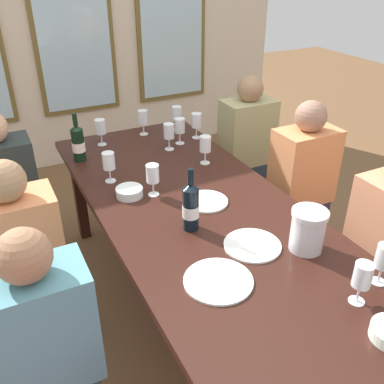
% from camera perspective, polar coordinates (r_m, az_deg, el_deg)
% --- Properties ---
extents(ground_plane, '(12.00, 12.00, 0.00)m').
position_cam_1_polar(ground_plane, '(2.56, 2.15, -17.66)').
color(ground_plane, brown).
extents(back_wall_with_windows, '(4.16, 0.10, 2.90)m').
position_cam_1_polar(back_wall_with_windows, '(4.20, -15.93, 22.65)').
color(back_wall_with_windows, beige).
rests_on(back_wall_with_windows, ground).
extents(dining_table, '(0.96, 2.63, 0.74)m').
position_cam_1_polar(dining_table, '(2.12, 2.49, -5.13)').
color(dining_table, '#321711').
rests_on(dining_table, ground).
extents(white_plate_0, '(0.28, 0.28, 0.01)m').
position_cam_1_polar(white_plate_0, '(1.73, 3.49, -11.61)').
color(white_plate_0, white).
rests_on(white_plate_0, dining_table).
extents(white_plate_1, '(0.25, 0.25, 0.01)m').
position_cam_1_polar(white_plate_1, '(1.92, 7.97, -6.98)').
color(white_plate_1, white).
rests_on(white_plate_1, dining_table).
extents(white_plate_2, '(0.23, 0.23, 0.01)m').
position_cam_1_polar(white_plate_2, '(2.22, 1.86, -1.24)').
color(white_plate_2, white).
rests_on(white_plate_2, dining_table).
extents(metal_pitcher, '(0.16, 0.16, 0.19)m').
position_cam_1_polar(metal_pitcher, '(1.90, 15.03, -4.86)').
color(metal_pitcher, silver).
rests_on(metal_pitcher, dining_table).
extents(wine_bottle_0, '(0.08, 0.08, 0.31)m').
position_cam_1_polar(wine_bottle_0, '(1.96, -0.17, -1.94)').
color(wine_bottle_0, black).
rests_on(wine_bottle_0, dining_table).
extents(wine_bottle_1, '(0.08, 0.08, 0.30)m').
position_cam_1_polar(wine_bottle_1, '(2.71, -14.80, 6.25)').
color(wine_bottle_1, black).
rests_on(wine_bottle_1, dining_table).
extents(tasting_bowl_0, '(0.14, 0.14, 0.05)m').
position_cam_1_polar(tasting_bowl_0, '(2.29, -8.27, -0.01)').
color(tasting_bowl_0, white).
rests_on(tasting_bowl_0, dining_table).
extents(wine_glass_0, '(0.07, 0.07, 0.17)m').
position_cam_1_polar(wine_glass_0, '(1.68, 21.60, -10.29)').
color(wine_glass_0, white).
rests_on(wine_glass_0, dining_table).
extents(wine_glass_1, '(0.07, 0.07, 0.17)m').
position_cam_1_polar(wine_glass_1, '(2.41, -10.95, 3.96)').
color(wine_glass_1, white).
rests_on(wine_glass_1, dining_table).
extents(wine_glass_2, '(0.07, 0.07, 0.17)m').
position_cam_1_polar(wine_glass_2, '(2.77, -3.07, 7.95)').
color(wine_glass_2, white).
rests_on(wine_glass_2, dining_table).
extents(wine_glass_3, '(0.07, 0.07, 0.17)m').
position_cam_1_polar(wine_glass_3, '(1.80, 24.05, -8.00)').
color(wine_glass_3, white).
rests_on(wine_glass_3, dining_table).
extents(wine_glass_4, '(0.07, 0.07, 0.17)m').
position_cam_1_polar(wine_glass_4, '(2.90, -12.01, 8.28)').
color(wine_glass_4, white).
rests_on(wine_glass_4, dining_table).
extents(wine_glass_5, '(0.07, 0.07, 0.17)m').
position_cam_1_polar(wine_glass_5, '(2.24, -5.23, 2.34)').
color(wine_glass_5, white).
rests_on(wine_glass_5, dining_table).
extents(wine_glass_7, '(0.07, 0.07, 0.17)m').
position_cam_1_polar(wine_glass_7, '(2.86, -1.64, 8.59)').
color(wine_glass_7, white).
rests_on(wine_glass_7, dining_table).
extents(wine_glass_8, '(0.07, 0.07, 0.17)m').
position_cam_1_polar(wine_glass_8, '(2.95, 0.59, 9.36)').
color(wine_glass_8, white).
rests_on(wine_glass_8, dining_table).
extents(wine_glass_9, '(0.07, 0.07, 0.17)m').
position_cam_1_polar(wine_glass_9, '(2.58, 1.77, 6.27)').
color(wine_glass_9, white).
rests_on(wine_glass_9, dining_table).
extents(wine_glass_10, '(0.07, 0.07, 0.17)m').
position_cam_1_polar(wine_glass_10, '(3.09, -2.02, 10.28)').
color(wine_glass_10, white).
rests_on(wine_glass_10, dining_table).
extents(wine_glass_11, '(0.07, 0.07, 0.17)m').
position_cam_1_polar(wine_glass_11, '(3.03, -6.50, 9.72)').
color(wine_glass_11, white).
rests_on(wine_glass_11, dining_table).
extents(seated_person_0, '(0.38, 0.24, 1.11)m').
position_cam_1_polar(seated_person_0, '(2.85, -23.08, -1.41)').
color(seated_person_0, '#323543').
rests_on(seated_person_0, ground).
extents(seated_person_1, '(0.38, 0.24, 1.11)m').
position_cam_1_polar(seated_person_1, '(3.32, 7.14, 5.25)').
color(seated_person_1, '#283744').
rests_on(seated_person_1, ground).
extents(seated_person_4, '(0.38, 0.24, 1.11)m').
position_cam_1_polar(seated_person_4, '(1.83, -18.48, -20.20)').
color(seated_person_4, '#2D3740').
rests_on(seated_person_4, ground).
extents(seated_person_5, '(0.38, 0.24, 1.11)m').
position_cam_1_polar(seated_person_5, '(2.48, 24.07, -6.46)').
color(seated_person_5, '#2A3144').
rests_on(seated_person_5, ground).
extents(seated_person_6, '(0.38, 0.24, 1.11)m').
position_cam_1_polar(seated_person_6, '(2.25, -21.12, -9.71)').
color(seated_person_6, '#24272F').
rests_on(seated_person_6, ground).
extents(seated_person_7, '(0.38, 0.24, 1.11)m').
position_cam_1_polar(seated_person_7, '(2.87, 14.14, 0.39)').
color(seated_person_7, '#332744').
rests_on(seated_person_7, ground).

